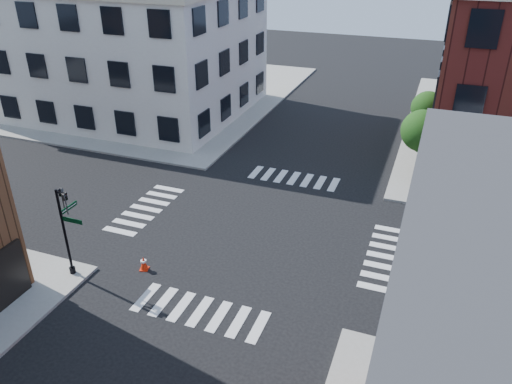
% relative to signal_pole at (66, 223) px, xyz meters
% --- Properties ---
extents(ground, '(120.00, 120.00, 0.00)m').
position_rel_signal_pole_xyz_m(ground, '(6.72, 6.68, -2.86)').
color(ground, black).
rests_on(ground, ground).
extents(sidewalk_nw, '(30.00, 30.00, 0.15)m').
position_rel_signal_pole_xyz_m(sidewalk_nw, '(-14.28, 27.68, -2.78)').
color(sidewalk_nw, gray).
rests_on(sidewalk_nw, ground).
extents(building_nw, '(22.00, 16.00, 11.00)m').
position_rel_signal_pole_xyz_m(building_nw, '(-12.28, 22.68, 2.64)').
color(building_nw, silver).
rests_on(building_nw, ground).
extents(tree_near, '(2.69, 2.69, 4.49)m').
position_rel_signal_pole_xyz_m(tree_near, '(14.28, 16.65, 0.30)').
color(tree_near, black).
rests_on(tree_near, ground).
extents(tree_far, '(2.43, 2.43, 4.07)m').
position_rel_signal_pole_xyz_m(tree_far, '(14.28, 22.65, 0.02)').
color(tree_far, black).
rests_on(tree_far, ground).
extents(signal_pole, '(1.29, 1.24, 4.60)m').
position_rel_signal_pole_xyz_m(signal_pole, '(0.00, 0.00, 0.00)').
color(signal_pole, black).
rests_on(signal_pole, ground).
extents(traffic_cone, '(0.50, 0.50, 0.74)m').
position_rel_signal_pole_xyz_m(traffic_cone, '(2.84, 1.47, -2.50)').
color(traffic_cone, red).
rests_on(traffic_cone, ground).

